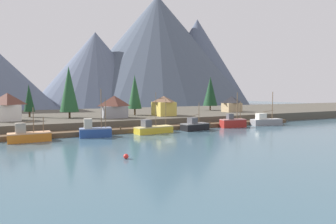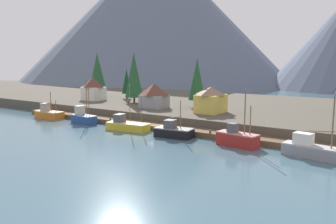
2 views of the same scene
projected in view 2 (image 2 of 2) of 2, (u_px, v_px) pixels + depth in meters
ground_plane at (204, 120)px, 82.43m from camera, size 400.00×400.00×1.00m
dock at (161, 127)px, 67.62m from camera, size 80.00×4.00×1.60m
shoreline_bank at (226, 107)px, 91.94m from camera, size 400.00×56.00×2.50m
mountain_west_peak at (156, 15)px, 219.11m from camera, size 172.49×172.49×87.53m
fishing_boat_orange at (49, 114)px, 81.56m from camera, size 7.42×3.26×6.33m
fishing_boat_blue at (83, 118)px, 74.66m from camera, size 6.59×3.41×9.86m
fishing_boat_yellow at (127, 125)px, 67.12m from camera, size 8.94×3.96×9.16m
fishing_boat_black at (174, 131)px, 60.93m from camera, size 7.08×3.87×6.72m
fishing_boat_red at (237, 138)px, 54.35m from camera, size 6.97×3.39×9.16m
fishing_boat_grey at (314, 150)px, 47.72m from camera, size 9.35×3.71×9.33m
house_white at (93, 89)px, 97.59m from camera, size 6.04×5.10×6.54m
house_yellow at (211, 99)px, 73.17m from camera, size 5.35×6.57×5.64m
house_grey at (154, 95)px, 80.96m from camera, size 6.47×4.57×5.82m
conifer_near_left at (127, 81)px, 101.82m from camera, size 2.84×2.84×8.88m
conifer_near_right at (197, 79)px, 80.94m from camera, size 4.05×4.05×11.78m
conifer_mid_left at (97, 72)px, 107.42m from camera, size 5.38×5.38×13.81m
conifer_back_left at (134, 75)px, 90.31m from camera, size 4.78×4.78×13.40m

